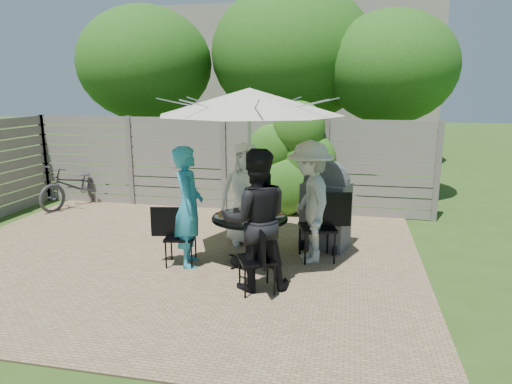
% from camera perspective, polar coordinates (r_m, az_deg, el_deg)
% --- Properties ---
extents(backyard_envelope, '(60.00, 60.00, 5.00)m').
position_cam_1_polar(backyard_envelope, '(16.07, 3.48, 13.53)').
color(backyard_envelope, '#304E18').
rests_on(backyard_envelope, ground).
extents(patio_table, '(1.29, 1.29, 0.68)m').
position_cam_1_polar(patio_table, '(6.32, -0.77, -4.85)').
color(patio_table, black).
rests_on(patio_table, ground).
extents(umbrella, '(3.10, 3.10, 2.40)m').
position_cam_1_polar(umbrella, '(6.03, -0.83, 11.22)').
color(umbrella, silver).
rests_on(umbrella, ground).
extents(chair_back, '(0.54, 0.66, 0.87)m').
position_cam_1_polar(chair_back, '(7.30, -1.42, -4.14)').
color(chair_back, black).
rests_on(chair_back, ground).
extents(person_back, '(0.90, 0.72, 1.60)m').
position_cam_1_polar(person_back, '(7.03, -1.36, -0.26)').
color(person_back, white).
rests_on(person_back, ground).
extents(chair_left, '(0.63, 0.46, 0.83)m').
position_cam_1_polar(chair_left, '(6.39, -9.48, -6.92)').
color(chair_left, black).
rests_on(chair_left, ground).
extents(person_left, '(0.56, 0.70, 1.66)m').
position_cam_1_polar(person_left, '(6.21, -8.44, -1.87)').
color(person_left, '#2B98BA').
rests_on(person_left, ground).
extents(chair_front, '(0.54, 0.64, 0.84)m').
position_cam_1_polar(chair_front, '(5.50, 0.11, -10.04)').
color(chair_front, black).
rests_on(chair_front, ground).
extents(person_front, '(0.99, 0.87, 1.72)m').
position_cam_1_polar(person_front, '(5.42, -0.04, -3.56)').
color(person_front, black).
rests_on(person_front, ground).
extents(chair_right, '(0.75, 0.59, 0.98)m').
position_cam_1_polar(chair_right, '(6.52, 7.77, -6.01)').
color(chair_right, black).
rests_on(chair_right, ground).
extents(person_right, '(0.94, 1.24, 1.71)m').
position_cam_1_polar(person_right, '(6.34, 6.71, -1.29)').
color(person_right, silver).
rests_on(person_right, ground).
extents(plate_back, '(0.26, 0.26, 0.06)m').
position_cam_1_polar(plate_back, '(6.60, -1.05, -2.01)').
color(plate_back, white).
rests_on(plate_back, patio_table).
extents(plate_left, '(0.26, 0.26, 0.06)m').
position_cam_1_polar(plate_left, '(6.24, -4.08, -2.93)').
color(plate_left, white).
rests_on(plate_left, patio_table).
extents(plate_front, '(0.26, 0.26, 0.06)m').
position_cam_1_polar(plate_front, '(5.91, -0.48, -3.78)').
color(plate_front, white).
rests_on(plate_front, patio_table).
extents(plate_right, '(0.26, 0.26, 0.06)m').
position_cam_1_polar(plate_right, '(6.30, 2.49, -2.76)').
color(plate_right, white).
rests_on(plate_right, patio_table).
extents(plate_extra, '(0.24, 0.24, 0.06)m').
position_cam_1_polar(plate_extra, '(5.99, 1.18, -3.57)').
color(plate_extra, white).
rests_on(plate_extra, patio_table).
extents(glass_left, '(0.07, 0.07, 0.14)m').
position_cam_1_polar(glass_left, '(6.13, -3.12, -2.76)').
color(glass_left, silver).
rests_on(glass_left, patio_table).
extents(glass_front, '(0.07, 0.07, 0.14)m').
position_cam_1_polar(glass_front, '(6.01, 0.43, -3.07)').
color(glass_front, silver).
rests_on(glass_front, patio_table).
extents(glass_right, '(0.07, 0.07, 0.14)m').
position_cam_1_polar(glass_right, '(6.37, 1.47, -2.14)').
color(glass_right, silver).
rests_on(glass_right, patio_table).
extents(syrup_jug, '(0.09, 0.09, 0.16)m').
position_cam_1_polar(syrup_jug, '(6.29, -1.37, -2.25)').
color(syrup_jug, '#59280C').
rests_on(syrup_jug, patio_table).
extents(coffee_cup, '(0.08, 0.08, 0.12)m').
position_cam_1_polar(coffee_cup, '(6.47, -0.06, -2.00)').
color(coffee_cup, '#C6B293').
rests_on(coffee_cup, patio_table).
extents(bicycle, '(1.10, 1.81, 0.90)m').
position_cam_1_polar(bicycle, '(10.06, -21.55, 0.77)').
color(bicycle, '#333338').
rests_on(bicycle, ground).
extents(bbq_grill, '(0.78, 0.67, 1.35)m').
position_cam_1_polar(bbq_grill, '(6.94, 8.72, -2.15)').
color(bbq_grill, '#505055').
rests_on(bbq_grill, ground).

